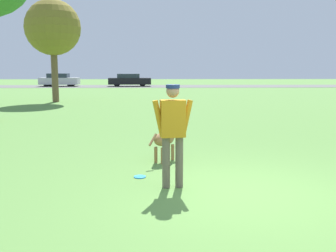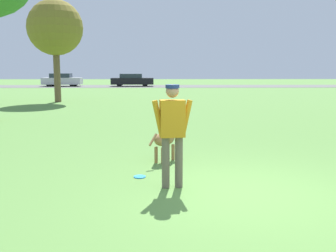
{
  "view_description": "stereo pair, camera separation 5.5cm",
  "coord_description": "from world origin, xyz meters",
  "px_view_note": "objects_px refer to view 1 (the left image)",
  "views": [
    {
      "loc": [
        -1.37,
        -5.93,
        1.99
      ],
      "look_at": [
        -1.16,
        1.33,
        0.9
      ],
      "focal_mm": 42.0,
      "sensor_mm": 36.0,
      "label": 1
    },
    {
      "loc": [
        -1.32,
        -5.93,
        1.99
      ],
      "look_at": [
        -1.16,
        1.33,
        0.9
      ],
      "focal_mm": 42.0,
      "sensor_mm": 36.0,
      "label": 2
    }
  ],
  "objects_px": {
    "tree_far_left": "(53,28)",
    "parked_car_silver": "(59,80)",
    "person": "(173,127)",
    "dog": "(165,139)",
    "frisbee": "(140,177)",
    "parked_car_black": "(130,80)"
  },
  "relations": [
    {
      "from": "tree_far_left",
      "to": "dog",
      "type": "bearing_deg",
      "value": -67.64
    },
    {
      "from": "frisbee",
      "to": "tree_far_left",
      "type": "distance_m",
      "value": 17.28
    },
    {
      "from": "person",
      "to": "dog",
      "type": "distance_m",
      "value": 1.94
    },
    {
      "from": "dog",
      "to": "parked_car_silver",
      "type": "relative_size",
      "value": 0.24
    },
    {
      "from": "person",
      "to": "frisbee",
      "type": "relative_size",
      "value": 7.8
    },
    {
      "from": "frisbee",
      "to": "parked_car_black",
      "type": "height_order",
      "value": "parked_car_black"
    },
    {
      "from": "dog",
      "to": "parked_car_silver",
      "type": "bearing_deg",
      "value": 50.63
    },
    {
      "from": "dog",
      "to": "parked_car_silver",
      "type": "height_order",
      "value": "parked_car_silver"
    },
    {
      "from": "person",
      "to": "frisbee",
      "type": "height_order",
      "value": "person"
    },
    {
      "from": "tree_far_left",
      "to": "parked_car_silver",
      "type": "bearing_deg",
      "value": 103.03
    },
    {
      "from": "person",
      "to": "parked_car_silver",
      "type": "distance_m",
      "value": 36.71
    },
    {
      "from": "person",
      "to": "frisbee",
      "type": "distance_m",
      "value": 1.31
    },
    {
      "from": "frisbee",
      "to": "parked_car_black",
      "type": "relative_size",
      "value": 0.05
    },
    {
      "from": "person",
      "to": "frisbee",
      "type": "bearing_deg",
      "value": 125.31
    },
    {
      "from": "tree_far_left",
      "to": "parked_car_black",
      "type": "bearing_deg",
      "value": 80.81
    },
    {
      "from": "person",
      "to": "dog",
      "type": "height_order",
      "value": "person"
    },
    {
      "from": "person",
      "to": "tree_far_left",
      "type": "relative_size",
      "value": 0.3
    },
    {
      "from": "person",
      "to": "parked_car_black",
      "type": "height_order",
      "value": "person"
    },
    {
      "from": "person",
      "to": "parked_car_black",
      "type": "relative_size",
      "value": 0.39
    },
    {
      "from": "frisbee",
      "to": "parked_car_black",
      "type": "distance_m",
      "value": 34.52
    },
    {
      "from": "parked_car_silver",
      "to": "parked_car_black",
      "type": "relative_size",
      "value": 0.9
    },
    {
      "from": "dog",
      "to": "parked_car_black",
      "type": "distance_m",
      "value": 33.31
    }
  ]
}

